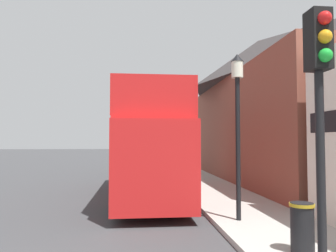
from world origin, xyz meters
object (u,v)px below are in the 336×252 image
parked_car_ahead_of_bus (151,164)px  traffic_signal (320,86)px  litter_bin (302,226)px  tour_bus (148,151)px  lamp_post_second (186,118)px  lamp_post_nearest (238,104)px

parked_car_ahead_of_bus → traffic_signal: size_ratio=1.02×
parked_car_ahead_of_bus → litter_bin: parked_car_ahead_of_bus is taller
litter_bin → traffic_signal: bearing=-110.3°
tour_bus → parked_car_ahead_of_bus: (0.50, 8.43, -1.15)m
tour_bus → litter_bin: tour_bus is taller
lamp_post_second → litter_bin: lamp_post_second is taller
parked_car_ahead_of_bus → traffic_signal: 17.97m
tour_bus → traffic_signal: (1.99, -9.33, 1.18)m
litter_bin → parked_car_ahead_of_bus: bearing=97.8°
lamp_post_nearest → lamp_post_second: 7.55m
traffic_signal → litter_bin: size_ratio=4.15×
parked_car_ahead_of_bus → lamp_post_nearest: 13.58m
lamp_post_nearest → lamp_post_second: (-0.26, 7.54, 0.14)m
lamp_post_nearest → traffic_signal: bearing=-93.7°
lamp_post_nearest → tour_bus: bearing=115.5°
lamp_post_nearest → lamp_post_second: bearing=92.0°
tour_bus → lamp_post_second: bearing=54.0°
tour_bus → lamp_post_nearest: lamp_post_nearest is taller
parked_car_ahead_of_bus → lamp_post_nearest: size_ratio=0.89×
traffic_signal → lamp_post_nearest: (0.29, 4.54, 0.26)m
tour_bus → lamp_post_nearest: (2.28, -4.79, 1.44)m
parked_car_ahead_of_bus → litter_bin: size_ratio=4.25×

